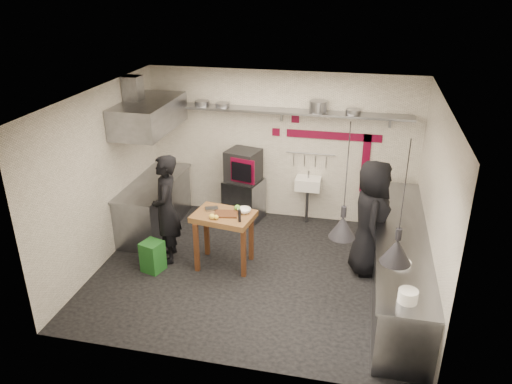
% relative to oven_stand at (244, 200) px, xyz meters
% --- Properties ---
extents(floor, '(5.00, 5.00, 0.00)m').
position_rel_oven_stand_xyz_m(floor, '(0.64, -1.77, -0.40)').
color(floor, black).
rests_on(floor, ground).
extents(ceiling, '(5.00, 5.00, 0.00)m').
position_rel_oven_stand_xyz_m(ceiling, '(0.64, -1.77, 2.40)').
color(ceiling, beige).
rests_on(ceiling, floor).
extents(wall_back, '(5.00, 0.04, 2.80)m').
position_rel_oven_stand_xyz_m(wall_back, '(0.64, 0.33, 1.00)').
color(wall_back, white).
rests_on(wall_back, floor).
extents(wall_front, '(5.00, 0.04, 2.80)m').
position_rel_oven_stand_xyz_m(wall_front, '(0.64, -3.87, 1.00)').
color(wall_front, white).
rests_on(wall_front, floor).
extents(wall_left, '(0.04, 4.20, 2.80)m').
position_rel_oven_stand_xyz_m(wall_left, '(-1.86, -1.77, 1.00)').
color(wall_left, white).
rests_on(wall_left, floor).
extents(wall_right, '(0.04, 4.20, 2.80)m').
position_rel_oven_stand_xyz_m(wall_right, '(3.14, -1.77, 1.00)').
color(wall_right, white).
rests_on(wall_right, floor).
extents(red_band_horiz, '(1.70, 0.02, 0.14)m').
position_rel_oven_stand_xyz_m(red_band_horiz, '(1.59, 0.31, 1.28)').
color(red_band_horiz, '#5E0722').
rests_on(red_band_horiz, wall_back).
extents(red_band_vert, '(0.14, 0.02, 1.10)m').
position_rel_oven_stand_xyz_m(red_band_vert, '(2.19, 0.31, 0.80)').
color(red_band_vert, '#5E0722').
rests_on(red_band_vert, wall_back).
extents(red_tile_a, '(0.14, 0.02, 0.14)m').
position_rel_oven_stand_xyz_m(red_tile_a, '(0.89, 0.31, 1.55)').
color(red_tile_a, '#5E0722').
rests_on(red_tile_a, wall_back).
extents(red_tile_b, '(0.14, 0.02, 0.14)m').
position_rel_oven_stand_xyz_m(red_tile_b, '(0.54, 0.31, 1.28)').
color(red_tile_b, '#5E0722').
rests_on(red_tile_b, wall_back).
extents(back_shelf, '(4.60, 0.34, 0.04)m').
position_rel_oven_stand_xyz_m(back_shelf, '(0.64, 0.15, 1.72)').
color(back_shelf, slate).
rests_on(back_shelf, wall_back).
extents(shelf_bracket_left, '(0.04, 0.06, 0.24)m').
position_rel_oven_stand_xyz_m(shelf_bracket_left, '(-1.26, 0.30, 1.62)').
color(shelf_bracket_left, slate).
rests_on(shelf_bracket_left, wall_back).
extents(shelf_bracket_mid, '(0.04, 0.06, 0.24)m').
position_rel_oven_stand_xyz_m(shelf_bracket_mid, '(0.64, 0.30, 1.62)').
color(shelf_bracket_mid, slate).
rests_on(shelf_bracket_mid, wall_back).
extents(shelf_bracket_right, '(0.04, 0.06, 0.24)m').
position_rel_oven_stand_xyz_m(shelf_bracket_right, '(2.54, 0.30, 1.62)').
color(shelf_bracket_right, slate).
rests_on(shelf_bracket_right, wall_back).
extents(pan_far_left, '(0.29, 0.29, 0.09)m').
position_rel_oven_stand_xyz_m(pan_far_left, '(-0.81, 0.15, 1.79)').
color(pan_far_left, slate).
rests_on(pan_far_left, back_shelf).
extents(pan_mid_left, '(0.33, 0.33, 0.07)m').
position_rel_oven_stand_xyz_m(pan_mid_left, '(-0.42, 0.15, 1.78)').
color(pan_mid_left, slate).
rests_on(pan_mid_left, back_shelf).
extents(stock_pot, '(0.39, 0.39, 0.20)m').
position_rel_oven_stand_xyz_m(stock_pot, '(1.31, 0.15, 1.84)').
color(stock_pot, slate).
rests_on(stock_pot, back_shelf).
extents(pan_right, '(0.27, 0.27, 0.08)m').
position_rel_oven_stand_xyz_m(pan_right, '(1.91, 0.15, 1.78)').
color(pan_right, slate).
rests_on(pan_right, back_shelf).
extents(oven_stand, '(0.78, 0.73, 0.80)m').
position_rel_oven_stand_xyz_m(oven_stand, '(0.00, 0.00, 0.00)').
color(oven_stand, slate).
rests_on(oven_stand, floor).
extents(combi_oven, '(0.68, 0.65, 0.58)m').
position_rel_oven_stand_xyz_m(combi_oven, '(-0.01, 0.03, 0.69)').
color(combi_oven, black).
rests_on(combi_oven, oven_stand).
extents(oven_door, '(0.47, 0.15, 0.46)m').
position_rel_oven_stand_xyz_m(oven_door, '(0.05, -0.25, 0.69)').
color(oven_door, '#5E0722').
rests_on(oven_door, combi_oven).
extents(oven_glass, '(0.39, 0.12, 0.34)m').
position_rel_oven_stand_xyz_m(oven_glass, '(0.04, -0.32, 0.69)').
color(oven_glass, black).
rests_on(oven_glass, oven_door).
extents(hand_sink, '(0.46, 0.34, 0.22)m').
position_rel_oven_stand_xyz_m(hand_sink, '(1.19, 0.15, 0.38)').
color(hand_sink, white).
rests_on(hand_sink, wall_back).
extents(sink_tap, '(0.03, 0.03, 0.14)m').
position_rel_oven_stand_xyz_m(sink_tap, '(1.19, 0.15, 0.56)').
color(sink_tap, slate).
rests_on(sink_tap, hand_sink).
extents(sink_drain, '(0.06, 0.06, 0.66)m').
position_rel_oven_stand_xyz_m(sink_drain, '(1.19, 0.11, -0.06)').
color(sink_drain, slate).
rests_on(sink_drain, floor).
extents(utensil_rail, '(0.90, 0.02, 0.02)m').
position_rel_oven_stand_xyz_m(utensil_rail, '(1.19, 0.29, 0.92)').
color(utensil_rail, slate).
rests_on(utensil_rail, wall_back).
extents(counter_right, '(0.70, 3.80, 0.90)m').
position_rel_oven_stand_xyz_m(counter_right, '(2.79, -1.77, 0.05)').
color(counter_right, slate).
rests_on(counter_right, floor).
extents(counter_right_top, '(0.76, 3.90, 0.03)m').
position_rel_oven_stand_xyz_m(counter_right_top, '(2.79, -1.77, 0.52)').
color(counter_right_top, slate).
rests_on(counter_right_top, counter_right).
extents(plate_stack, '(0.25, 0.25, 0.15)m').
position_rel_oven_stand_xyz_m(plate_stack, '(2.76, -3.41, 0.61)').
color(plate_stack, white).
rests_on(plate_stack, counter_right_top).
extents(small_bowl_right, '(0.26, 0.26, 0.05)m').
position_rel_oven_stand_xyz_m(small_bowl_right, '(2.74, -2.62, 0.56)').
color(small_bowl_right, white).
rests_on(small_bowl_right, counter_right_top).
extents(counter_left, '(0.70, 1.90, 0.90)m').
position_rel_oven_stand_xyz_m(counter_left, '(-1.51, -0.72, 0.05)').
color(counter_left, slate).
rests_on(counter_left, floor).
extents(counter_left_top, '(0.76, 2.00, 0.03)m').
position_rel_oven_stand_xyz_m(counter_left_top, '(-1.51, -0.72, 0.52)').
color(counter_left_top, slate).
rests_on(counter_left_top, counter_left).
extents(extractor_hood, '(0.78, 1.60, 0.50)m').
position_rel_oven_stand_xyz_m(extractor_hood, '(-1.46, -0.72, 1.75)').
color(extractor_hood, slate).
rests_on(extractor_hood, ceiling).
extents(hood_duct, '(0.28, 0.28, 0.50)m').
position_rel_oven_stand_xyz_m(hood_duct, '(-1.71, -0.72, 2.15)').
color(hood_duct, slate).
rests_on(hood_duct, ceiling).
extents(green_bin, '(0.38, 0.38, 0.50)m').
position_rel_oven_stand_xyz_m(green_bin, '(-0.98, -2.08, -0.15)').
color(green_bin, '#1D5B20').
rests_on(green_bin, floor).
extents(prep_table, '(1.00, 0.77, 0.92)m').
position_rel_oven_stand_xyz_m(prep_table, '(0.09, -1.67, 0.06)').
color(prep_table, brown).
rests_on(prep_table, floor).
extents(cutting_board, '(0.39, 0.31, 0.02)m').
position_rel_oven_stand_xyz_m(cutting_board, '(0.14, -1.69, 0.53)').
color(cutting_board, '#502A17').
rests_on(cutting_board, prep_table).
extents(pepper_mill, '(0.05, 0.05, 0.20)m').
position_rel_oven_stand_xyz_m(pepper_mill, '(0.40, -1.88, 0.62)').
color(pepper_mill, black).
rests_on(pepper_mill, prep_table).
extents(lemon_a, '(0.09, 0.09, 0.09)m').
position_rel_oven_stand_xyz_m(lemon_a, '(-0.04, -1.87, 0.56)').
color(lemon_a, yellow).
rests_on(lemon_a, prep_table).
extents(lemon_b, '(0.08, 0.08, 0.07)m').
position_rel_oven_stand_xyz_m(lemon_b, '(0.03, -1.88, 0.56)').
color(lemon_b, yellow).
rests_on(lemon_b, prep_table).
extents(veg_ball, '(0.12, 0.12, 0.10)m').
position_rel_oven_stand_xyz_m(veg_ball, '(0.27, -1.52, 0.57)').
color(veg_ball, '#5A9D36').
rests_on(veg_ball, prep_table).
extents(steel_tray, '(0.24, 0.20, 0.03)m').
position_rel_oven_stand_xyz_m(steel_tray, '(-0.14, -1.57, 0.54)').
color(steel_tray, slate).
rests_on(steel_tray, prep_table).
extents(bowl, '(0.22, 0.22, 0.07)m').
position_rel_oven_stand_xyz_m(bowl, '(0.39, -1.56, 0.55)').
color(bowl, white).
rests_on(bowl, prep_table).
extents(heat_lamp_near, '(0.43, 0.43, 1.51)m').
position_rel_oven_stand_xyz_m(heat_lamp_near, '(1.95, -2.70, 1.65)').
color(heat_lamp_near, black).
rests_on(heat_lamp_near, ceiling).
extents(heat_lamp_far, '(0.37, 0.37, 1.49)m').
position_rel_oven_stand_xyz_m(heat_lamp_far, '(2.59, -3.21, 1.66)').
color(heat_lamp_far, black).
rests_on(heat_lamp_far, ceiling).
extents(chef_left, '(0.60, 0.76, 1.81)m').
position_rel_oven_stand_xyz_m(chef_left, '(-0.86, -1.69, 0.51)').
color(chef_left, black).
rests_on(chef_left, floor).
extents(chef_right, '(0.64, 0.94, 1.85)m').
position_rel_oven_stand_xyz_m(chef_right, '(2.34, -1.34, 0.53)').
color(chef_right, black).
rests_on(chef_right, floor).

